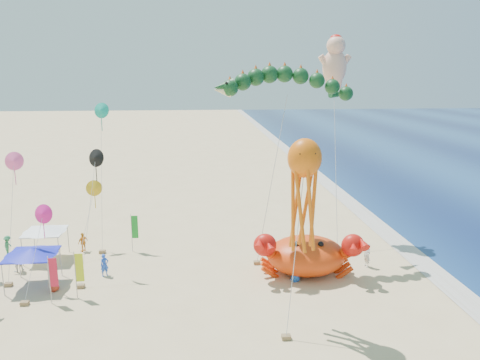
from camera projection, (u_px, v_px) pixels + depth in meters
name	position (u px, v px, depth m)	size (l,w,h in m)	color
ground	(269.00, 271.00, 34.57)	(320.00, 320.00, 0.00)	#D1B784
foam_strip	(425.00, 265.00, 35.64)	(320.00, 320.00, 0.00)	silver
crab_inflatable	(307.00, 254.00, 33.81)	(7.75, 5.29, 3.40)	red
dragon_kite	(285.00, 88.00, 34.41)	(11.03, 4.65, 14.47)	#0F3718
cherub_kite	(335.00, 61.00, 40.22)	(2.18, 7.20, 17.53)	#FAB599
octopus_kite	(304.00, 186.00, 25.64)	(2.31, 2.75, 10.87)	#E05F0B
canopy_blue	(31.00, 252.00, 31.73)	(3.44, 3.44, 2.71)	gray
canopy_white	(45.00, 229.00, 36.36)	(3.22, 3.22, 2.71)	gray
feather_flags	(67.00, 254.00, 32.47)	(9.92, 8.65, 3.20)	gray
beachgoers	(93.00, 267.00, 33.08)	(28.45, 11.92, 1.90)	#F4A12B
small_kites	(72.00, 176.00, 34.54)	(6.83, 12.66, 11.97)	#0E9C83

